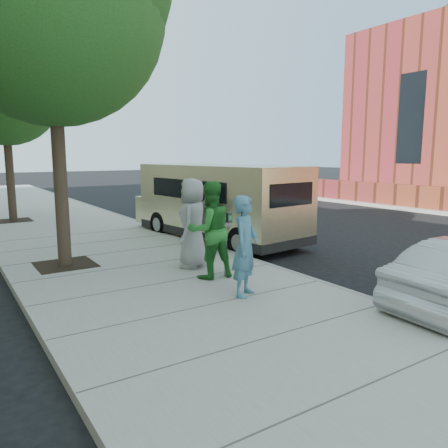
{
  "coord_description": "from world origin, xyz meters",
  "views": [
    {
      "loc": [
        -4.46,
        -7.21,
        2.53
      ],
      "look_at": [
        0.41,
        0.23,
        1.1
      ],
      "focal_mm": 35.0,
      "sensor_mm": 36.0,
      "label": 1
    }
  ],
  "objects_px": {
    "parking_meter": "(226,231)",
    "van": "(217,201)",
    "person_striped_polo": "(209,218)",
    "person_officer": "(245,246)",
    "person_green_shirt": "(210,230)",
    "person_gray_shirt": "(193,223)",
    "tree_near": "(52,0)",
    "tree_far": "(5,85)"
  },
  "relations": [
    {
      "from": "person_gray_shirt",
      "to": "person_striped_polo",
      "type": "bearing_deg",
      "value": -178.64
    },
    {
      "from": "van",
      "to": "person_green_shirt",
      "type": "distance_m",
      "value": 4.39
    },
    {
      "from": "parking_meter",
      "to": "person_gray_shirt",
      "type": "xyz_separation_m",
      "value": [
        -0.17,
        1.01,
        0.03
      ]
    },
    {
      "from": "parking_meter",
      "to": "person_green_shirt",
      "type": "height_order",
      "value": "person_green_shirt"
    },
    {
      "from": "person_officer",
      "to": "person_striped_polo",
      "type": "distance_m",
      "value": 3.83
    },
    {
      "from": "person_green_shirt",
      "to": "person_gray_shirt",
      "type": "distance_m",
      "value": 0.92
    },
    {
      "from": "tree_near",
      "to": "parking_meter",
      "type": "height_order",
      "value": "tree_near"
    },
    {
      "from": "parking_meter",
      "to": "person_officer",
      "type": "relative_size",
      "value": 0.74
    },
    {
      "from": "tree_near",
      "to": "parking_meter",
      "type": "distance_m",
      "value": 5.73
    },
    {
      "from": "parking_meter",
      "to": "person_gray_shirt",
      "type": "distance_m",
      "value": 1.03
    },
    {
      "from": "person_green_shirt",
      "to": "person_gray_shirt",
      "type": "relative_size",
      "value": 0.99
    },
    {
      "from": "parking_meter",
      "to": "person_gray_shirt",
      "type": "bearing_deg",
      "value": 94.64
    },
    {
      "from": "person_green_shirt",
      "to": "tree_near",
      "type": "bearing_deg",
      "value": -45.44
    },
    {
      "from": "tree_near",
      "to": "person_officer",
      "type": "relative_size",
      "value": 4.41
    },
    {
      "from": "person_green_shirt",
      "to": "person_striped_polo",
      "type": "height_order",
      "value": "person_green_shirt"
    },
    {
      "from": "parking_meter",
      "to": "person_gray_shirt",
      "type": "relative_size",
      "value": 0.67
    },
    {
      "from": "parking_meter",
      "to": "person_striped_polo",
      "type": "bearing_deg",
      "value": 61.01
    },
    {
      "from": "tree_far",
      "to": "person_officer",
      "type": "distance_m",
      "value": 12.23
    },
    {
      "from": "tree_near",
      "to": "van",
      "type": "xyz_separation_m",
      "value": [
        4.54,
        1.07,
        -4.37
      ]
    },
    {
      "from": "person_officer",
      "to": "person_green_shirt",
      "type": "relative_size",
      "value": 0.91
    },
    {
      "from": "person_gray_shirt",
      "to": "person_officer",
      "type": "bearing_deg",
      "value": 38.07
    },
    {
      "from": "tree_far",
      "to": "parking_meter",
      "type": "relative_size",
      "value": 5.15
    },
    {
      "from": "parking_meter",
      "to": "van",
      "type": "bearing_deg",
      "value": 55.23
    },
    {
      "from": "tree_near",
      "to": "person_striped_polo",
      "type": "height_order",
      "value": "tree_near"
    },
    {
      "from": "van",
      "to": "person_striped_polo",
      "type": "distance_m",
      "value": 1.75
    },
    {
      "from": "tree_near",
      "to": "tree_far",
      "type": "xyz_separation_m",
      "value": [
        -0.0,
        7.6,
        -0.66
      ]
    },
    {
      "from": "tree_near",
      "to": "person_gray_shirt",
      "type": "xyz_separation_m",
      "value": [
        2.21,
        -1.66,
        -4.45
      ]
    },
    {
      "from": "person_green_shirt",
      "to": "person_gray_shirt",
      "type": "height_order",
      "value": "person_gray_shirt"
    },
    {
      "from": "van",
      "to": "person_officer",
      "type": "relative_size",
      "value": 3.62
    },
    {
      "from": "van",
      "to": "tree_far",
      "type": "bearing_deg",
      "value": 117.7
    },
    {
      "from": "person_gray_shirt",
      "to": "parking_meter",
      "type": "bearing_deg",
      "value": 52.75
    },
    {
      "from": "tree_near",
      "to": "person_officer",
      "type": "xyz_separation_m",
      "value": [
        2.0,
        -3.83,
        -4.54
      ]
    },
    {
      "from": "person_officer",
      "to": "person_green_shirt",
      "type": "xyz_separation_m",
      "value": [
        0.08,
        1.26,
        0.08
      ]
    },
    {
      "from": "tree_far",
      "to": "parking_meter",
      "type": "bearing_deg",
      "value": -76.99
    },
    {
      "from": "van",
      "to": "person_green_shirt",
      "type": "relative_size",
      "value": 3.3
    },
    {
      "from": "person_officer",
      "to": "person_gray_shirt",
      "type": "xyz_separation_m",
      "value": [
        0.2,
        2.17,
        0.09
      ]
    },
    {
      "from": "parking_meter",
      "to": "person_striped_polo",
      "type": "xyz_separation_m",
      "value": [
        1.08,
        2.39,
        -0.12
      ]
    },
    {
      "from": "van",
      "to": "person_officer",
      "type": "xyz_separation_m",
      "value": [
        -2.54,
        -4.9,
        -0.17
      ]
    },
    {
      "from": "parking_meter",
      "to": "person_officer",
      "type": "xyz_separation_m",
      "value": [
        -0.37,
        -1.16,
        -0.06
      ]
    },
    {
      "from": "person_striped_polo",
      "to": "person_green_shirt",
      "type": "bearing_deg",
      "value": 47.3
    },
    {
      "from": "parking_meter",
      "to": "van",
      "type": "relative_size",
      "value": 0.2
    },
    {
      "from": "tree_near",
      "to": "person_green_shirt",
      "type": "distance_m",
      "value": 5.55
    }
  ]
}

